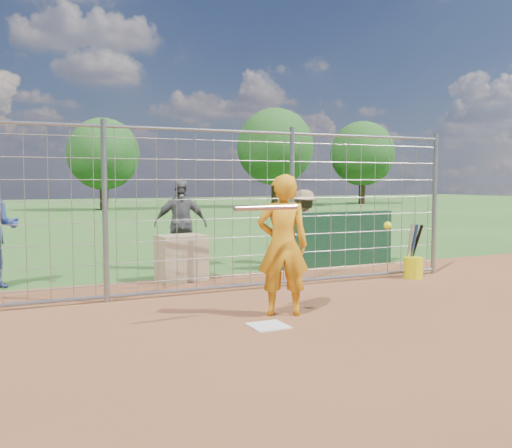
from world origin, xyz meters
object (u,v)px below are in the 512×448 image
batter (283,245)px  equipment_bin (181,258)px  bucket_with_bats (413,265)px  bystander_b (181,224)px  bystander_c (304,227)px

batter → equipment_bin: (-0.43, 2.99, -0.51)m
bucket_with_bats → equipment_bin: bearing=158.8°
bystander_b → bucket_with_bats: 4.45m
equipment_bin → bucket_with_bats: (3.83, -1.48, -0.15)m
equipment_bin → bucket_with_bats: bucket_with_bats is taller
equipment_bin → bystander_c: bearing=12.1°
batter → bucket_with_bats: 3.78m
batter → bystander_c: 4.70m
bystander_c → equipment_bin: (-2.97, -0.96, -0.38)m
batter → bystander_b: size_ratio=1.03×
bystander_b → bucket_with_bats: (3.44, -2.75, -0.64)m
batter → bucket_with_bats: batter is taller
bystander_b → bystander_c: bearing=3.6°
equipment_bin → bystander_b: bearing=67.4°
bystander_b → equipment_bin: (-0.38, -1.27, -0.48)m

